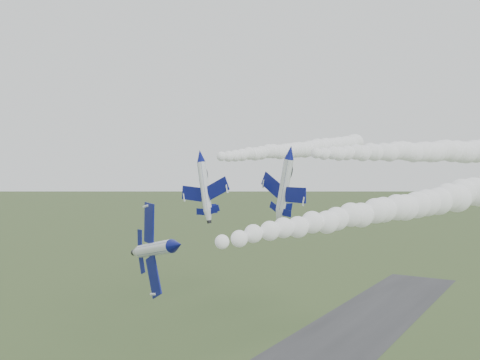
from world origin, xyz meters
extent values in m
cylinder|color=silver|center=(9.02, -5.60, 33.48)|extent=(5.71, 9.32, 1.96)
cone|color=navy|center=(6.55, -10.96, 33.48)|extent=(2.81, 3.05, 1.96)
cone|color=silver|center=(11.40, -0.44, 33.48)|extent=(2.62, 2.64, 1.96)
cylinder|color=black|center=(11.87, 0.57, 33.48)|extent=(1.18, 1.02, 1.00)
ellipsoid|color=black|center=(8.57, -8.04, 33.61)|extent=(2.53, 3.46, 1.31)
cube|color=navy|center=(8.66, -4.45, 36.73)|extent=(2.17, 2.91, 5.06)
cube|color=navy|center=(9.84, -5.00, 30.17)|extent=(2.17, 2.91, 5.06)
cube|color=navy|center=(10.67, -1.21, 35.23)|extent=(1.01, 1.34, 2.21)
cube|color=navy|center=(11.30, -1.50, 31.74)|extent=(1.01, 1.34, 2.21)
cube|color=navy|center=(12.16, -2.19, 33.77)|extent=(2.95, 2.64, 0.61)
cylinder|color=silver|center=(-8.07, 22.86, 44.59)|extent=(2.77, 8.78, 1.79)
cone|color=navy|center=(-8.70, 17.45, 44.59)|extent=(2.04, 2.45, 1.79)
cone|color=silver|center=(-7.47, 28.07, 44.59)|extent=(1.99, 2.04, 1.79)
cylinder|color=black|center=(-7.35, 29.09, 44.59)|extent=(0.97, 0.72, 0.91)
ellipsoid|color=black|center=(-8.43, 20.67, 45.16)|extent=(1.52, 3.08, 1.19)
cube|color=navy|center=(-10.97, 24.02, 43.90)|extent=(4.93, 2.99, 0.97)
cube|color=navy|center=(-4.94, 23.33, 44.98)|extent=(4.93, 2.99, 0.97)
cube|color=navy|center=(-9.18, 27.33, 44.30)|extent=(2.16, 1.36, 0.46)
cube|color=navy|center=(-5.97, 26.96, 44.88)|extent=(2.16, 1.36, 0.46)
cube|color=navy|center=(-7.84, 26.93, 45.91)|extent=(0.70, 1.69, 2.25)
cylinder|color=silver|center=(9.47, 23.13, 44.96)|extent=(4.90, 8.66, 1.86)
cone|color=navy|center=(7.47, 18.10, 44.96)|extent=(2.56, 2.78, 1.86)
cone|color=silver|center=(11.40, 27.97, 44.96)|extent=(2.41, 2.40, 1.86)
cylinder|color=black|center=(11.78, 28.92, 44.96)|extent=(1.10, 0.92, 0.94)
ellipsoid|color=black|center=(8.79, 21.03, 45.52)|extent=(2.24, 3.19, 1.24)
cube|color=navy|center=(6.98, 25.00, 45.57)|extent=(5.17, 3.98, 1.29)
cube|color=navy|center=(12.50, 22.80, 44.06)|extent=(5.17, 3.98, 1.29)
cube|color=navy|center=(9.59, 27.70, 45.36)|extent=(2.28, 1.79, 0.60)
cube|color=navy|center=(12.53, 26.53, 44.56)|extent=(2.28, 1.79, 0.60)
cube|color=navy|center=(11.27, 26.77, 46.25)|extent=(1.23, 1.77, 2.21)
camera|label=1|loc=(47.52, -54.27, 42.32)|focal=40.00mm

